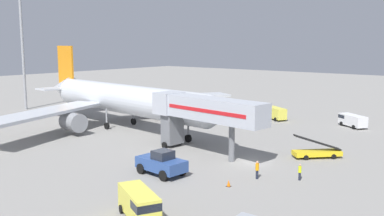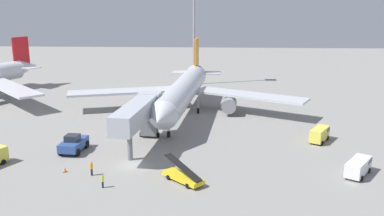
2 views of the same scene
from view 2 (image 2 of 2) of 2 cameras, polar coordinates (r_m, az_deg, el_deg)
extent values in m
plane|color=gray|center=(57.71, -8.09, -7.67)|extent=(300.00, 300.00, 0.00)
cylinder|color=silver|center=(80.32, -1.25, 2.24)|extent=(7.92, 35.27, 4.66)
cone|color=silver|center=(61.67, -4.29, -1.47)|extent=(4.93, 4.55, 4.56)
cone|color=silver|center=(100.40, 0.74, 4.85)|extent=(5.01, 6.83, 4.42)
cube|color=orange|center=(98.21, 0.62, 7.18)|extent=(0.83, 5.08, 7.45)
cube|color=silver|center=(98.00, 2.20, 4.75)|extent=(5.91, 4.19, 0.24)
cube|color=silver|center=(98.75, -1.03, 4.83)|extent=(5.91, 4.19, 0.24)
cube|color=silver|center=(82.61, 7.72, 1.71)|extent=(22.05, 14.71, 0.44)
cube|color=silver|center=(86.53, -9.07, 2.22)|extent=(22.73, 11.20, 0.44)
cylinder|color=gray|center=(81.75, 5.02, 0.43)|extent=(3.13, 3.88, 2.80)
cylinder|color=gray|center=(84.53, -6.87, 0.84)|extent=(3.13, 3.88, 2.80)
cylinder|color=gray|center=(68.00, -3.16, -2.42)|extent=(0.28, 0.28, 2.80)
cylinder|color=black|center=(68.41, -3.15, -3.54)|extent=(0.45, 1.13, 1.10)
cylinder|color=gray|center=(82.57, 0.84, 0.58)|extent=(0.28, 0.28, 2.80)
cylinder|color=black|center=(82.91, 0.84, -0.36)|extent=(0.45, 1.13, 1.10)
cylinder|color=gray|center=(83.43, -2.81, 0.71)|extent=(0.28, 0.28, 2.80)
cylinder|color=black|center=(83.76, -2.80, -0.22)|extent=(0.45, 1.13, 1.10)
cube|color=#B2B7C1|center=(60.70, -7.63, -0.79)|extent=(4.60, 14.94, 2.70)
cube|color=red|center=(61.15, -9.00, -0.73)|extent=(1.40, 12.27, 0.44)
cube|color=#B2B7C1|center=(68.10, -5.70, 0.91)|extent=(3.74, 3.16, 2.84)
cube|color=#232833|center=(69.27, -5.43, 1.35)|extent=(3.31, 0.60, 0.90)
cube|color=slate|center=(68.39, -5.76, -1.96)|extent=(2.73, 2.07, 4.05)
cylinder|color=black|center=(69.35, -6.86, -3.51)|extent=(0.39, 0.83, 0.80)
cylinder|color=black|center=(68.63, -4.57, -3.64)|extent=(0.39, 0.83, 0.80)
cylinder|color=slate|center=(59.05, -8.35, -4.87)|extent=(0.70, 0.70, 4.45)
cube|color=#2D4C8E|center=(64.26, -15.62, -4.69)|extent=(3.10, 5.59, 1.18)
cube|color=#232833|center=(63.71, -15.77, -3.88)|extent=(2.01, 1.94, 0.90)
cylinder|color=black|center=(62.44, -15.12, -5.78)|extent=(0.48, 1.13, 1.10)
cylinder|color=black|center=(63.45, -17.26, -5.62)|extent=(0.48, 1.13, 1.10)
cylinder|color=black|center=(65.50, -13.96, -4.76)|extent=(0.48, 1.13, 1.10)
cylinder|color=black|center=(66.46, -16.01, -4.63)|extent=(0.48, 1.13, 1.10)
cube|color=yellow|center=(52.10, -1.22, -9.31)|extent=(5.40, 5.24, 0.55)
cube|color=black|center=(51.59, -1.22, -7.98)|extent=(4.87, 4.68, 2.01)
cylinder|color=black|center=(52.87, -3.18, -9.29)|extent=(0.59, 0.57, 0.60)
cylinder|color=black|center=(53.90, -1.78, -8.80)|extent=(0.59, 0.57, 0.60)
cylinder|color=black|center=(50.52, -0.61, -10.42)|extent=(0.59, 0.57, 0.60)
cylinder|color=black|center=(51.60, 0.80, -9.87)|extent=(0.59, 0.57, 0.60)
cube|color=#E5DB4C|center=(69.12, 16.75, -3.36)|extent=(3.92, 4.91, 1.89)
cube|color=#1E232D|center=(70.45, 17.16, -2.71)|extent=(2.33, 2.21, 0.60)
cylinder|color=black|center=(70.93, 16.38, -3.64)|extent=(0.63, 0.75, 0.68)
cylinder|color=black|center=(70.48, 17.72, -3.86)|extent=(0.63, 0.75, 0.68)
cylinder|color=black|center=(68.31, 15.64, -4.27)|extent=(0.63, 0.75, 0.68)
cylinder|color=black|center=(67.84, 17.03, -4.50)|extent=(0.63, 0.75, 0.68)
cube|color=white|center=(57.72, 21.41, -7.32)|extent=(4.49, 5.35, 1.72)
cube|color=#1E232D|center=(59.19, 21.93, -6.45)|extent=(2.54, 2.46, 0.55)
cylinder|color=black|center=(59.68, 20.93, -7.40)|extent=(0.67, 0.76, 0.68)
cylinder|color=black|center=(59.26, 22.64, -7.72)|extent=(0.67, 0.76, 0.68)
cylinder|color=black|center=(56.79, 19.98, -8.42)|extent=(0.67, 0.76, 0.68)
cylinder|color=black|center=(56.35, 21.78, -8.76)|extent=(0.67, 0.76, 0.68)
cylinder|color=black|center=(62.85, -24.03, -6.62)|extent=(0.61, 0.76, 0.68)
cylinder|color=#1E2333|center=(51.69, -11.90, -10.03)|extent=(0.33, 0.33, 0.81)
cylinder|color=#D8EA19|center=(51.40, -11.94, -9.29)|extent=(0.44, 0.44, 0.64)
sphere|color=tan|center=(51.23, -11.96, -8.84)|extent=(0.22, 0.22, 0.22)
cylinder|color=#1E2333|center=(55.40, -13.32, -8.37)|extent=(0.38, 0.38, 0.90)
cylinder|color=orange|center=(55.11, -13.36, -7.60)|extent=(0.50, 0.50, 0.71)
sphere|color=tan|center=(54.93, -13.39, -7.12)|extent=(0.24, 0.24, 0.24)
cube|color=black|center=(57.49, -16.66, -8.22)|extent=(0.42, 0.42, 0.03)
cone|color=orange|center=(57.38, -16.69, -7.92)|extent=(0.36, 0.36, 0.62)
cone|color=silver|center=(117.75, -21.24, 5.21)|extent=(6.40, 7.48, 4.23)
cube|color=red|center=(116.21, -22.00, 7.09)|extent=(2.31, 4.70, 7.12)
cube|color=silver|center=(114.41, -21.09, 5.10)|extent=(6.34, 5.44, 0.24)
cube|color=silver|center=(118.39, -22.85, 5.22)|extent=(6.34, 5.44, 0.24)
cube|color=silver|center=(97.29, -23.17, 2.53)|extent=(20.10, 20.35, 0.44)
cylinder|color=#93969B|center=(110.62, 0.26, 10.23)|extent=(0.56, 0.56, 27.53)
camera|label=1|loc=(59.31, -58.28, -0.04)|focal=40.27mm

